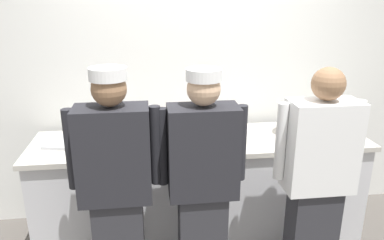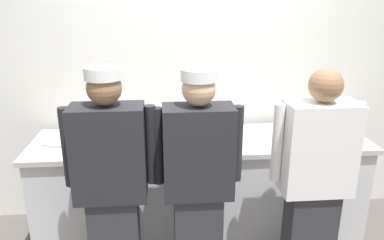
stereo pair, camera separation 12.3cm
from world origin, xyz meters
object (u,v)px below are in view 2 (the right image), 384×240
at_px(ramekin_green_sauce, 204,146).
at_px(ramekin_yellow_sauce, 128,136).
at_px(mixing_bowl_steel, 298,128).
at_px(sheet_tray, 76,141).
at_px(chef_far_right, 315,181).
at_px(ramekin_orange_sauce, 188,132).
at_px(plate_stack_rear, 148,130).
at_px(squeeze_bottle_spare, 326,128).
at_px(squeeze_bottle_primary, 220,137).
at_px(chef_near_left, 111,184).
at_px(plate_stack_front, 233,132).
at_px(ramekin_red_sauce, 141,143).
at_px(squeeze_bottle_secondary, 160,133).
at_px(chef_center, 198,182).

height_order(ramekin_green_sauce, ramekin_yellow_sauce, ramekin_yellow_sauce).
bearing_deg(mixing_bowl_steel, sheet_tray, -179.84).
xyz_separation_m(chef_far_right, ramekin_orange_sauce, (-0.78, 0.81, 0.07)).
relative_size(plate_stack_rear, ramekin_orange_sauce, 1.94).
height_order(squeeze_bottle_spare, ramekin_yellow_sauce, squeeze_bottle_spare).
distance_m(sheet_tray, squeeze_bottle_primary, 1.16).
relative_size(chef_near_left, plate_stack_front, 7.32).
height_order(sheet_tray, ramekin_red_sauce, ramekin_red_sauce).
bearing_deg(squeeze_bottle_secondary, chef_far_right, -32.22).
distance_m(squeeze_bottle_primary, ramekin_yellow_sauce, 0.78).
bearing_deg(chef_near_left, ramekin_green_sauce, 35.56).
height_order(ramekin_red_sauce, ramekin_green_sauce, same).
bearing_deg(squeeze_bottle_spare, ramekin_red_sauce, -177.74).
relative_size(plate_stack_front, ramekin_orange_sauce, 2.14).
relative_size(sheet_tray, ramekin_red_sauce, 4.01).
distance_m(chef_near_left, ramekin_orange_sauce, 0.96).
bearing_deg(squeeze_bottle_primary, ramekin_yellow_sauce, 160.90).
distance_m(mixing_bowl_steel, squeeze_bottle_spare, 0.22).
distance_m(plate_stack_front, squeeze_bottle_primary, 0.32).
bearing_deg(ramekin_yellow_sauce, chef_far_right, -30.58).
bearing_deg(sheet_tray, chef_center, -36.13).
relative_size(squeeze_bottle_secondary, ramekin_yellow_sauce, 1.78).
bearing_deg(chef_far_right, chef_center, 176.92).
bearing_deg(mixing_bowl_steel, chef_far_right, -100.89).
bearing_deg(chef_near_left, squeeze_bottle_secondary, 62.60).
xyz_separation_m(chef_near_left, squeeze_bottle_spare, (1.69, 0.62, 0.12)).
bearing_deg(ramekin_orange_sauce, ramekin_red_sauce, -150.43).
bearing_deg(chef_center, plate_stack_front, 63.42).
bearing_deg(ramekin_green_sauce, ramekin_orange_sauce, 107.24).
distance_m(chef_far_right, sheet_tray, 1.85).
xyz_separation_m(plate_stack_rear, ramekin_yellow_sauce, (-0.17, -0.08, -0.02)).
height_order(chef_far_right, ramekin_green_sauce, chef_far_right).
bearing_deg(plate_stack_front, chef_far_right, -62.84).
distance_m(plate_stack_front, mixing_bowl_steel, 0.55).
xyz_separation_m(plate_stack_rear, squeeze_bottle_spare, (1.47, -0.19, 0.05)).
bearing_deg(plate_stack_rear, chef_center, -66.68).
bearing_deg(squeeze_bottle_primary, sheet_tray, 169.58).
bearing_deg(ramekin_green_sauce, squeeze_bottle_secondary, 157.00).
distance_m(chef_center, squeeze_bottle_secondary, 0.66).
bearing_deg(chef_far_right, ramekin_yellow_sauce, 149.42).
xyz_separation_m(mixing_bowl_steel, squeeze_bottle_primary, (-0.70, -0.22, 0.02)).
relative_size(plate_stack_front, ramekin_yellow_sauce, 2.12).
height_order(sheet_tray, ramekin_yellow_sauce, ramekin_yellow_sauce).
bearing_deg(plate_stack_rear, squeeze_bottle_spare, -7.27).
relative_size(chef_far_right, squeeze_bottle_primary, 8.64).
distance_m(chef_center, plate_stack_front, 0.83).
bearing_deg(ramekin_red_sauce, squeeze_bottle_primary, -8.16).
height_order(chef_center, ramekin_red_sauce, chef_center).
distance_m(chef_far_right, squeeze_bottle_secondary, 1.21).
height_order(mixing_bowl_steel, ramekin_red_sauce, mixing_bowl_steel).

